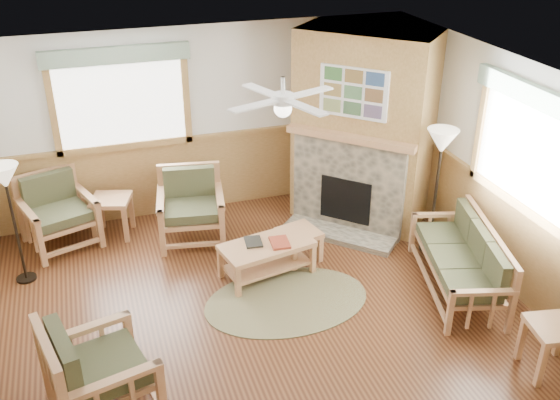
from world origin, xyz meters
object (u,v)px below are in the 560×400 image
object	(u,v)px
armchair_back_right	(191,208)
end_table_sofa	(551,348)
floor_lamp_left	(15,225)
sofa	(458,259)
coffee_table	(267,259)
armchair_back_left	(58,213)
floor_lamp_right	(436,191)
footstool	(299,245)
end_table_chairs	(113,216)
armchair_left	(100,369)

from	to	relation	value
armchair_back_right	end_table_sofa	size ratio (longest dim) A/B	1.72
armchair_back_right	floor_lamp_left	bearing A→B (deg)	-161.76
sofa	coffee_table	xyz separation A→B (m)	(-2.07, 0.98, -0.18)
armchair_back_left	end_table_sofa	bearing A→B (deg)	-60.90
end_table_sofa	floor_lamp_right	xyz separation A→B (m)	(0.06, 2.42, 0.57)
armchair_back_left	footstool	bearing A→B (deg)	-44.07
armchair_back_right	end_table_chairs	xyz separation A→B (m)	(-1.01, 0.45, -0.20)
sofa	armchair_back_right	size ratio (longest dim) A/B	1.85
armchair_left	floor_lamp_left	bearing A→B (deg)	3.55
end_table_chairs	floor_lamp_right	xyz separation A→B (m)	(3.96, -1.68, 0.57)
coffee_table	footstool	xyz separation A→B (m)	(0.50, 0.23, -0.02)
sofa	end_table_sofa	distance (m)	1.53
floor_lamp_right	sofa	bearing A→B (deg)	-100.82
sofa	coffee_table	distance (m)	2.29
armchair_left	end_table_sofa	bearing A→B (deg)	-114.86
sofa	end_table_sofa	world-z (taller)	sofa
sofa	floor_lamp_left	world-z (taller)	floor_lamp_left
end_table_chairs	end_table_sofa	bearing A→B (deg)	-46.49
sofa	armchair_left	size ratio (longest dim) A/B	1.79
armchair_back_left	end_table_chairs	world-z (taller)	armchair_back_left
armchair_back_right	floor_lamp_left	size ratio (longest dim) A/B	0.62
armchair_back_right	floor_lamp_right	bearing A→B (deg)	-13.33
sofa	end_table_chairs	distance (m)	4.59
armchair_back_right	end_table_chairs	bearing A→B (deg)	165.30
armchair_back_left	footstool	xyz separation A→B (m)	(2.90, -1.34, -0.27)
footstool	sofa	bearing A→B (deg)	-37.45
end_table_chairs	footstool	distance (m)	2.62
armchair_back_right	armchair_left	distance (m)	3.15
armchair_left	end_table_chairs	world-z (taller)	armchair_left
floor_lamp_left	footstool	bearing A→B (deg)	-10.07
armchair_left	armchair_back_left	bearing A→B (deg)	-8.03
end_table_chairs	armchair_back_right	bearing A→B (deg)	-24.04
coffee_table	end_table_sofa	world-z (taller)	end_table_sofa
sofa	coffee_table	bearing A→B (deg)	-99.68
armchair_back_left	end_table_chairs	size ratio (longest dim) A/B	1.68
armchair_back_left	floor_lamp_left	world-z (taller)	floor_lamp_left
sofa	floor_lamp_left	distance (m)	5.26
armchair_left	footstool	xyz separation A→B (m)	(2.57, 1.91, -0.29)
end_table_sofa	floor_lamp_right	size ratio (longest dim) A/B	0.33
armchair_back_right	coffee_table	xyz separation A→B (m)	(0.71, -1.16, -0.25)
coffee_table	footstool	bearing A→B (deg)	12.84
footstool	floor_lamp_right	bearing A→B (deg)	-9.83
armchair_back_left	floor_lamp_right	xyz separation A→B (m)	(4.65, -1.64, 0.37)
sofa	armchair_back_right	world-z (taller)	armchair_back_right
end_table_chairs	sofa	bearing A→B (deg)	-34.29
armchair_back_left	armchair_left	bearing A→B (deg)	-103.46
end_table_chairs	floor_lamp_right	size ratio (longest dim) A/B	0.33
armchair_back_left	armchair_left	size ratio (longest dim) A/B	0.96
armchair_back_right	footstool	size ratio (longest dim) A/B	2.00
end_table_sofa	footstool	xyz separation A→B (m)	(-1.68, 2.73, -0.07)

